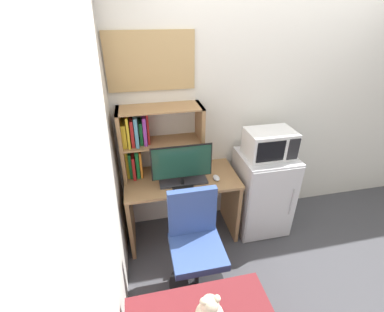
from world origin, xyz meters
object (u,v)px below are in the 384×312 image
at_px(microwave, 269,144).
at_px(desk_chair, 196,249).
at_px(hutch_bookshelf, 149,140).
at_px(keyboard, 183,182).
at_px(computer_mouse, 216,178).
at_px(wall_corkboard, 151,62).
at_px(mini_fridge, 262,192).
at_px(monitor, 182,165).

distance_m(microwave, desk_chair, 1.22).
relative_size(hutch_bookshelf, keyboard, 1.70).
relative_size(hutch_bookshelf, desk_chair, 0.84).
bearing_deg(hutch_bookshelf, computer_mouse, -21.59).
bearing_deg(wall_corkboard, mini_fridge, -15.87).
bearing_deg(keyboard, microwave, 3.54).
height_order(hutch_bookshelf, keyboard, hutch_bookshelf).
relative_size(keyboard, desk_chair, 0.49).
bearing_deg(computer_mouse, keyboard, 178.94).
bearing_deg(computer_mouse, wall_corkboard, 145.55).
relative_size(hutch_bookshelf, computer_mouse, 7.44).
distance_m(mini_fridge, microwave, 0.59).
height_order(hutch_bookshelf, computer_mouse, hutch_bookshelf).
xyz_separation_m(keyboard, computer_mouse, (0.33, -0.01, 0.00)).
xyz_separation_m(computer_mouse, desk_chair, (-0.32, -0.51, -0.36)).
distance_m(desk_chair, wall_corkboard, 1.67).
height_order(mini_fridge, microwave, microwave).
relative_size(mini_fridge, desk_chair, 0.98).
bearing_deg(mini_fridge, wall_corkboard, 164.13).
distance_m(hutch_bookshelf, wall_corkboard, 0.70).
xyz_separation_m(hutch_bookshelf, desk_chair, (0.29, -0.75, -0.72)).
xyz_separation_m(monitor, keyboard, (0.02, 0.04, -0.22)).
xyz_separation_m(monitor, microwave, (0.89, 0.09, 0.08)).
height_order(computer_mouse, mini_fridge, mini_fridge).
height_order(computer_mouse, desk_chair, desk_chair).
relative_size(computer_mouse, desk_chair, 0.11).
bearing_deg(desk_chair, mini_fridge, 32.86).
bearing_deg(monitor, wall_corkboard, 115.32).
height_order(keyboard, desk_chair, desk_chair).
xyz_separation_m(hutch_bookshelf, wall_corkboard, (0.08, 0.12, 0.69)).
distance_m(computer_mouse, wall_corkboard, 1.23).
bearing_deg(computer_mouse, microwave, 6.25).
bearing_deg(hutch_bookshelf, keyboard, -39.48).
height_order(desk_chair, wall_corkboard, wall_corkboard).
distance_m(keyboard, desk_chair, 0.62).
bearing_deg(mini_fridge, computer_mouse, -174.06).
xyz_separation_m(computer_mouse, microwave, (0.55, 0.06, 0.29)).
bearing_deg(microwave, mini_fridge, -90.27).
relative_size(monitor, microwave, 1.20).
height_order(computer_mouse, microwave, microwave).
xyz_separation_m(hutch_bookshelf, microwave, (1.16, -0.18, -0.07)).
relative_size(monitor, keyboard, 1.22).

